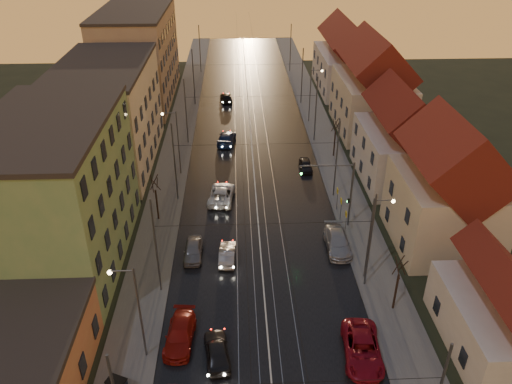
{
  "coord_description": "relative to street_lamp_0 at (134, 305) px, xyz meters",
  "views": [
    {
      "loc": [
        -2.01,
        -23.44,
        28.08
      ],
      "look_at": [
        -0.18,
        19.83,
        3.14
      ],
      "focal_mm": 35.0,
      "sensor_mm": 36.0,
      "label": 1
    }
  ],
  "objects": [
    {
      "name": "catenary_pole_l_4",
      "position": [
        0.5,
        52.0,
        -0.39
      ],
      "size": [
        0.16,
        0.16,
        9.0
      ],
      "primitive_type": "cylinder",
      "color": "#595B60",
      "rests_on": "ground"
    },
    {
      "name": "tram_rail_0",
      "position": [
        6.9,
        38.0,
        -4.83
      ],
      "size": [
        0.06,
        120.0,
        0.03
      ],
      "primitive_type": "cube",
      "color": "gray",
      "rests_on": "road"
    },
    {
      "name": "catenary_pole_r_3",
      "position": [
        17.7,
        37.0,
        -0.39
      ],
      "size": [
        0.16,
        0.16,
        9.0
      ],
      "primitive_type": "cylinder",
      "color": "#595B60",
      "rests_on": "ground"
    },
    {
      "name": "house_right_3",
      "position": [
        26.1,
        41.0,
        0.92
      ],
      "size": [
        9.18,
        14.28,
        11.5
      ],
      "color": "beige",
      "rests_on": "ground"
    },
    {
      "name": "road",
      "position": [
        9.1,
        38.0,
        -4.87
      ],
      "size": [
        16.0,
        120.0,
        0.04
      ],
      "primitive_type": "cube",
      "color": "black",
      "rests_on": "ground"
    },
    {
      "name": "street_lamp_2",
      "position": [
        0.0,
        28.0,
        0.0
      ],
      "size": [
        1.75,
        0.32,
        8.0
      ],
      "color": "#595B60",
      "rests_on": "ground"
    },
    {
      "name": "parked_left_3",
      "position": [
        2.9,
        11.67,
        -4.19
      ],
      "size": [
        1.67,
        4.09,
        1.39
      ],
      "primitive_type": "imported",
      "rotation": [
        0.0,
        0.0,
        -0.01
      ],
      "color": "gray",
      "rests_on": "ground"
    },
    {
      "name": "sidewalk_right",
      "position": [
        19.1,
        38.0,
        -4.81
      ],
      "size": [
        4.0,
        120.0,
        0.15
      ],
      "primitive_type": "cube",
      "color": "#4C4C4C",
      "rests_on": "ground"
    },
    {
      "name": "catenary_pole_r_4",
      "position": [
        17.7,
        52.0,
        -0.39
      ],
      "size": [
        0.16,
        0.16,
        9.0
      ],
      "primitive_type": "cylinder",
      "color": "#595B60",
      "rests_on": "ground"
    },
    {
      "name": "traffic_light_mast",
      "position": [
        17.1,
        16.0,
        -0.29
      ],
      "size": [
        5.3,
        0.32,
        7.2
      ],
      "color": "#595B60",
      "rests_on": "ground"
    },
    {
      "name": "bare_tree_0",
      "position": [
        -1.09,
        18.0,
        -2.4
      ],
      "size": [
        1.09,
        1.09,
        5.11
      ],
      "color": "black",
      "rests_on": "ground"
    },
    {
      "name": "tram_rail_2",
      "position": [
        9.87,
        38.0,
        -4.83
      ],
      "size": [
        0.06,
        120.0,
        0.03
      ],
      "primitive_type": "cube",
      "color": "gray",
      "rests_on": "road"
    },
    {
      "name": "bare_tree_2",
      "position": [
        19.51,
        32.0,
        -2.4
      ],
      "size": [
        1.09,
        1.09,
        5.11
      ],
      "color": "black",
      "rests_on": "ground"
    },
    {
      "name": "parked_right_1",
      "position": [
        16.33,
        12.3,
        -4.13
      ],
      "size": [
        2.17,
        5.25,
        1.52
      ],
      "primitive_type": "imported",
      "rotation": [
        0.0,
        0.0,
        -0.01
      ],
      "color": "#A8A9AE",
      "rests_on": "ground"
    },
    {
      "name": "tram_rail_3",
      "position": [
        11.3,
        38.0,
        -4.83
      ],
      "size": [
        0.06,
        120.0,
        0.03
      ],
      "primitive_type": "cube",
      "color": "gray",
      "rests_on": "road"
    },
    {
      "name": "catenary_pole_r_2",
      "position": [
        17.7,
        22.0,
        -0.39
      ],
      "size": [
        0.16,
        0.16,
        9.0
      ],
      "primitive_type": "cylinder",
      "color": "#595B60",
      "rests_on": "ground"
    },
    {
      "name": "ground",
      "position": [
        9.1,
        -2.0,
        -4.89
      ],
      "size": [
        160.0,
        160.0,
        0.0
      ],
      "primitive_type": "plane",
      "color": "black",
      "rests_on": "ground"
    },
    {
      "name": "driving_car_0",
      "position": [
        5.39,
        -0.38,
        -4.16
      ],
      "size": [
        2.24,
        4.42,
        1.44
      ],
      "primitive_type": "imported",
      "rotation": [
        0.0,
        0.0,
        3.27
      ],
      "color": "black",
      "rests_on": "ground"
    },
    {
      "name": "catenary_pole_r_1",
      "position": [
        17.7,
        7.0,
        -0.39
      ],
      "size": [
        0.16,
        0.16,
        9.0
      ],
      "primitive_type": "cylinder",
      "color": "#595B60",
      "rests_on": "ground"
    },
    {
      "name": "catenary_pole_l_5",
      "position": [
        0.5,
        70.0,
        -0.39
      ],
      "size": [
        0.16,
        0.16,
        9.0
      ],
      "primitive_type": "cylinder",
      "color": "#595B60",
      "rests_on": "ground"
    },
    {
      "name": "house_right_4",
      "position": [
        26.1,
        59.0,
        0.16
      ],
      "size": [
        9.18,
        16.32,
        10.0
      ],
      "color": "beige",
      "rests_on": "ground"
    },
    {
      "name": "parked_right_0",
      "position": [
        15.71,
        -0.67,
        -4.11
      ],
      "size": [
        3.11,
        5.82,
        1.55
      ],
      "primitive_type": "imported",
      "rotation": [
        0.0,
        0.0,
        -0.1
      ],
      "color": "maroon",
      "rests_on": "ground"
    },
    {
      "name": "sidewalk_left",
      "position": [
        -0.9,
        38.0,
        -4.81
      ],
      "size": [
        4.0,
        120.0,
        0.15
      ],
      "primitive_type": "cube",
      "color": "#4C4C4C",
      "rests_on": "ground"
    },
    {
      "name": "apartment_left_3",
      "position": [
        -8.4,
        56.0,
        2.11
      ],
      "size": [
        10.0,
        24.0,
        14.0
      ],
      "primitive_type": "cube",
      "color": "#967761",
      "rests_on": "ground"
    },
    {
      "name": "driving_car_1",
      "position": [
        6.03,
        11.0,
        -4.23
      ],
      "size": [
        1.59,
        4.06,
        1.32
      ],
      "primitive_type": "imported",
      "rotation": [
        0.0,
        0.0,
        3.09
      ],
      "color": "gray",
      "rests_on": "ground"
    },
    {
      "name": "apartment_left_2",
      "position": [
        -8.4,
        32.0,
        1.11
      ],
      "size": [
        10.0,
        20.0,
        12.0
      ],
      "primitive_type": "cube",
      "color": "beige",
      "rests_on": "ground"
    },
    {
      "name": "catenary_pole_l_2",
      "position": [
        0.5,
        22.0,
        -0.39
      ],
      "size": [
        0.16,
        0.16,
        9.0
      ],
      "primitive_type": "cylinder",
      "color": "#595B60",
      "rests_on": "ground"
    },
    {
      "name": "street_lamp_3",
      "position": [
        18.21,
        44.0,
        0.0
      ],
      "size": [
        1.75,
        0.32,
        8.0
      ],
      "color": "#595B60",
      "rests_on": "ground"
    },
    {
      "name": "driving_car_2",
      "position": [
        5.33,
        21.72,
        -4.12
      ],
      "size": [
        3.14,
        5.74,
        1.52
      ],
      "primitive_type": "imported",
      "rotation": [
        0.0,
        0.0,
        3.03
      ],
      "color": "silver",
      "rests_on": "ground"
    },
    {
      "name": "catenary_pole_r_5",
      "position": [
        17.7,
        70.0,
        -0.39
      ],
      "size": [
        0.16,
        0.16,
        9.0
      ],
      "primitive_type": "cylinder",
      "color": "#595B60",
      "rests_on": "ground"
    },
    {
      "name": "parked_right_2",
      "position": [
        15.43,
        28.45,
        -4.27
      ],
      "size": [
        1.45,
        3.6,
        1.22
      ],
      "primitive_type": "imported",
      "rotation": [
        0.0,
        0.0,
        -0.0
      ],
      "color": "black",
      "rests_on": "ground"
    },
    {
      "name": "catenary_pole_l_1",
      "position": [
        0.5,
        7.0,
        -0.39
      ],
      "size": [
        0.16,
        0.16,
        9.0
      ],
      "primitive_type": "cylinder",
      "color": "#595B60",
      "rests_on": "ground"
    },
    {
      "name": "house_right_2",
      "position": [
        26.1,
        26.0,
        -0.24
      ],
      "size": [
        9.18,
        12.24,
        9.2
      ],
      "color": "beige",
      "rests_on": "ground"
    },
    {
      "name": "parked_left_2",
      "position": [
        2.62,
        1.31,
        -4.18
      ],
      "size": [
        2.35,
        5.0,
        1.41
      ],
      "primitive_type": "imported",
      "rotation": [
        0.0,
        0.0,
        -0.08
      ],
      "color": "maroon",
      "rests_on": "ground"
    },
    {
      "name": "driving_car_4",
      "position": [
        5.53,
        53.34,
        -4.15
      ],
      "size": [
        2.26,
        4.49,
        1.47
      ],
      "primitive_type": "imported",
      "rotation": [
        0.0,
        0.0,
        3.27
      ],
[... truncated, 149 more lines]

